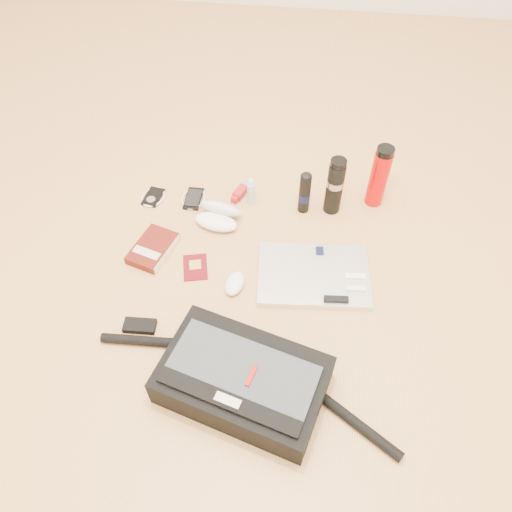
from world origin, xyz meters
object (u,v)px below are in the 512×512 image
(thermos_black, at_px, (335,186))
(thermos_red, at_px, (379,177))
(messenger_bag, at_px, (242,380))
(book, at_px, (153,249))
(laptop, at_px, (314,275))

(thermos_black, xyz_separation_m, thermos_red, (0.15, 0.06, 0.01))
(messenger_bag, bearing_deg, book, 144.91)
(thermos_black, bearing_deg, book, -155.16)
(messenger_bag, height_order, thermos_red, thermos_red)
(messenger_bag, distance_m, thermos_red, 0.88)
(thermos_red, bearing_deg, messenger_bag, -115.67)
(messenger_bag, xyz_separation_m, thermos_black, (0.23, 0.73, 0.06))
(messenger_bag, relative_size, book, 4.39)
(messenger_bag, distance_m, book, 0.59)
(messenger_bag, xyz_separation_m, book, (-0.37, 0.46, -0.04))
(laptop, xyz_separation_m, book, (-0.55, 0.04, 0.00))
(book, bearing_deg, laptop, 12.60)
(thermos_red, bearing_deg, thermos_black, -158.83)
(laptop, relative_size, thermos_black, 1.65)
(laptop, bearing_deg, book, 170.94)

